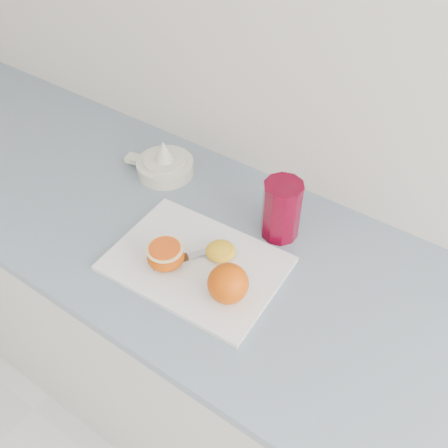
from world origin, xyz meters
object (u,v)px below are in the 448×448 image
(counter, at_px, (201,338))
(cutting_board, at_px, (196,264))
(half_orange, at_px, (166,256))
(citrus_juicer, at_px, (164,164))
(red_tumbler, at_px, (281,212))

(counter, height_order, cutting_board, cutting_board)
(counter, bearing_deg, half_orange, -86.17)
(counter, bearing_deg, citrus_juicer, 145.81)
(counter, height_order, red_tumbler, red_tumbler)
(cutting_board, height_order, citrus_juicer, citrus_juicer)
(red_tumbler, bearing_deg, cutting_board, -117.29)
(half_orange, bearing_deg, counter, 93.83)
(red_tumbler, bearing_deg, citrus_juicer, 176.63)
(counter, relative_size, cutting_board, 6.52)
(half_orange, bearing_deg, red_tumbler, 57.22)
(half_orange, distance_m, red_tumbler, 0.28)
(cutting_board, xyz_separation_m, red_tumbler, (0.10, 0.20, 0.06))
(counter, xyz_separation_m, citrus_juicer, (-0.21, 0.14, 0.47))
(half_orange, height_order, red_tumbler, red_tumbler)
(citrus_juicer, bearing_deg, red_tumbler, -3.37)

